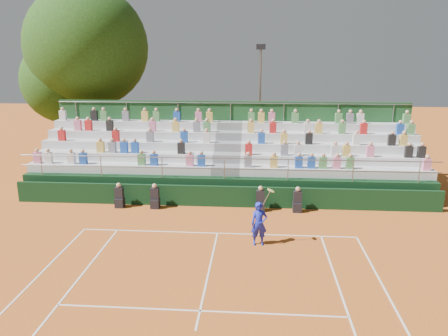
# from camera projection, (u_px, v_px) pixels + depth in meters

# --- Properties ---
(ground) EXTENTS (90.00, 90.00, 0.00)m
(ground) POSITION_uv_depth(u_px,v_px,m) (217.00, 233.00, 17.51)
(ground) COLOR #C15E20
(ground) RESTS_ON ground
(courtside_wall) EXTENTS (20.00, 0.15, 1.00)m
(courtside_wall) POSITION_uv_depth(u_px,v_px,m) (224.00, 196.00, 20.47)
(courtside_wall) COLOR black
(courtside_wall) RESTS_ON ground
(line_officials) EXTENTS (8.65, 0.40, 1.19)m
(line_officials) POSITION_uv_depth(u_px,v_px,m) (207.00, 200.00, 20.09)
(line_officials) COLOR black
(line_officials) RESTS_ON ground
(grandstand) EXTENTS (20.00, 5.20, 4.40)m
(grandstand) POSITION_uv_depth(u_px,v_px,m) (228.00, 167.00, 23.45)
(grandstand) COLOR black
(grandstand) RESTS_ON ground
(tennis_player) EXTENTS (0.86, 0.47, 2.22)m
(tennis_player) POSITION_uv_depth(u_px,v_px,m) (259.00, 224.00, 16.27)
(tennis_player) COLOR #1824B7
(tennis_player) RESTS_ON ground
(tree_west) EXTENTS (5.55, 5.55, 8.03)m
(tree_west) POSITION_uv_depth(u_px,v_px,m) (64.00, 81.00, 28.84)
(tree_west) COLOR #362313
(tree_west) RESTS_ON ground
(tree_east) EXTENTS (7.76, 7.76, 11.30)m
(tree_east) POSITION_uv_depth(u_px,v_px,m) (87.00, 47.00, 28.02)
(tree_east) COLOR #362313
(tree_east) RESTS_ON ground
(floodlight_mast) EXTENTS (0.60, 0.25, 7.60)m
(floodlight_mast) POSITION_uv_depth(u_px,v_px,m) (260.00, 93.00, 28.89)
(floodlight_mast) COLOR gray
(floodlight_mast) RESTS_ON ground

